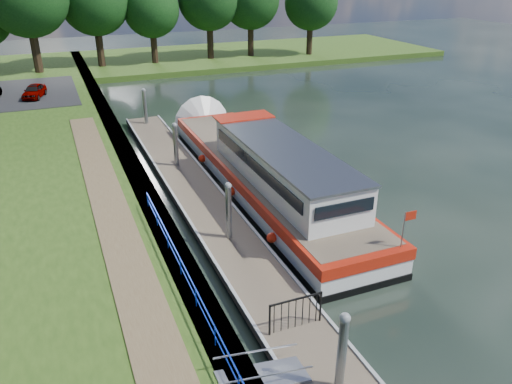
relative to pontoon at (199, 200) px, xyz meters
name	(u,v)px	position (x,y,z in m)	size (l,w,h in m)	color
bank_edge	(141,189)	(-2.55, 2.00, 0.20)	(1.10, 90.00, 0.78)	#473D2D
far_bank	(203,57)	(12.00, 39.00, 0.12)	(60.00, 18.00, 0.60)	#2B4915
footpath	(126,256)	(-4.40, -5.00, 0.62)	(1.60, 40.00, 0.05)	brown
blue_fence	(205,311)	(-2.75, -10.00, 1.13)	(0.04, 18.04, 0.72)	#0C2DBF
pontoon	(199,200)	(0.00, 0.00, 0.00)	(2.50, 30.00, 0.56)	brown
mooring_piles	(198,180)	(0.00, 0.00, 1.10)	(0.30, 27.30, 3.55)	gray
gangway	(263,376)	(-1.85, -12.50, 0.44)	(2.58, 1.00, 0.92)	#A5A8AD
gate_panel	(296,309)	(0.00, -10.80, 0.97)	(1.85, 0.05, 1.15)	black
barge	(259,168)	(3.60, 0.78, 0.90)	(4.36, 21.15, 4.78)	black
car_a	(34,91)	(-7.40, 22.84, 1.21)	(1.31, 3.27, 1.11)	#999999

